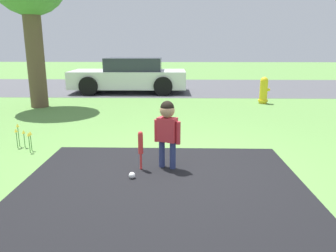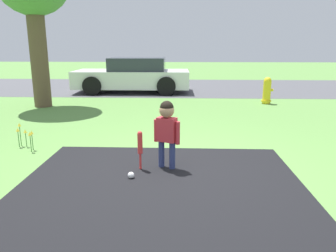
{
  "view_description": "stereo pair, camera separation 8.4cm",
  "coord_description": "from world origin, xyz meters",
  "px_view_note": "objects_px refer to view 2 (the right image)",
  "views": [
    {
      "loc": [
        -0.05,
        -4.39,
        1.74
      ],
      "look_at": [
        -0.18,
        0.48,
        0.52
      ],
      "focal_mm": 35.0,
      "sensor_mm": 36.0,
      "label": 1
    },
    {
      "loc": [
        0.03,
        -4.39,
        1.74
      ],
      "look_at": [
        -0.18,
        0.48,
        0.52
      ],
      "focal_mm": 35.0,
      "sensor_mm": 36.0,
      "label": 2
    }
  ],
  "objects_px": {
    "sports_ball": "(131,175)",
    "parked_car": "(133,76)",
    "fire_hydrant": "(267,91)",
    "child": "(167,125)",
    "baseball_bat": "(140,145)"
  },
  "relations": [
    {
      "from": "parked_car",
      "to": "child",
      "type": "bearing_deg",
      "value": 100.64
    },
    {
      "from": "child",
      "to": "parked_car",
      "type": "xyz_separation_m",
      "value": [
        -1.62,
        7.8,
        -0.03
      ]
    },
    {
      "from": "child",
      "to": "sports_ball",
      "type": "relative_size",
      "value": 11.14
    },
    {
      "from": "child",
      "to": "sports_ball",
      "type": "xyz_separation_m",
      "value": [
        -0.46,
        -0.41,
        -0.59
      ]
    },
    {
      "from": "sports_ball",
      "to": "fire_hydrant",
      "type": "xyz_separation_m",
      "value": [
        3.22,
        5.87,
        0.35
      ]
    },
    {
      "from": "child",
      "to": "fire_hydrant",
      "type": "height_order",
      "value": "child"
    },
    {
      "from": "child",
      "to": "fire_hydrant",
      "type": "bearing_deg",
      "value": 85.91
    },
    {
      "from": "baseball_bat",
      "to": "fire_hydrant",
      "type": "height_order",
      "value": "fire_hydrant"
    },
    {
      "from": "child",
      "to": "sports_ball",
      "type": "height_order",
      "value": "child"
    },
    {
      "from": "sports_ball",
      "to": "fire_hydrant",
      "type": "height_order",
      "value": "fire_hydrant"
    },
    {
      "from": "sports_ball",
      "to": "parked_car",
      "type": "bearing_deg",
      "value": 98.05
    },
    {
      "from": "baseball_bat",
      "to": "sports_ball",
      "type": "xyz_separation_m",
      "value": [
        -0.09,
        -0.33,
        -0.32
      ]
    },
    {
      "from": "child",
      "to": "parked_car",
      "type": "distance_m",
      "value": 7.97
    },
    {
      "from": "sports_ball",
      "to": "child",
      "type": "bearing_deg",
      "value": 41.75
    },
    {
      "from": "sports_ball",
      "to": "fire_hydrant",
      "type": "bearing_deg",
      "value": 61.23
    }
  ]
}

